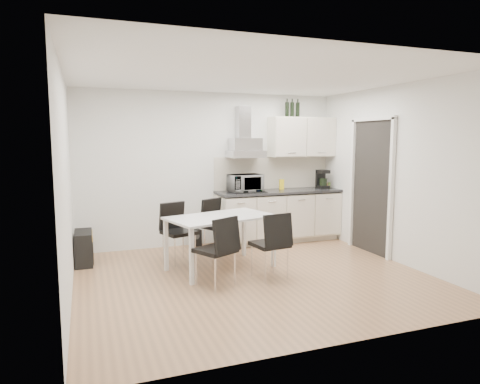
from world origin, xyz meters
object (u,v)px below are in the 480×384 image
Objects in this scene: kitchenette at (280,195)px; chair_far_left at (179,233)px; guitar_amp at (84,248)px; dining_table at (221,222)px; chair_near_left at (215,251)px; floor_speaker at (196,238)px; chair_far_right at (220,227)px; chair_near_right at (270,245)px.

kitchenette is 2.86× the size of chair_far_left.
chair_far_left is at bearing -160.06° from kitchenette.
chair_far_left is at bearing -15.64° from guitar_amp.
dining_table is 2.75× the size of guitar_amp.
chair_near_left is at bearing 81.65° from chair_far_left.
chair_near_left reaches higher than guitar_amp.
chair_near_left reaches higher than floor_speaker.
kitchenette reaches higher than chair_near_left.
guitar_amp is (-1.53, 1.55, -0.20)m from chair_near_left.
chair_far_left is at bearing 73.28° from chair_near_left.
floor_speaker is (0.26, 2.04, -0.30)m from chair_near_left.
chair_far_right is 1.44m from chair_near_left.
kitchenette reaches higher than guitar_amp.
chair_far_left reaches higher than guitar_amp.
floor_speaker is at bearing -99.78° from chair_far_right.
chair_far_right is 0.78m from floor_speaker.
chair_near_left is (-0.28, -0.65, -0.23)m from dining_table.
floor_speaker is at bearing 173.71° from kitchenette.
floor_speaker is (1.79, 0.49, -0.10)m from guitar_amp.
guitar_amp is at bearing 138.59° from chair_near_right.
kitchenette is 1.58× the size of dining_table.
chair_far_right is 1.00× the size of chair_near_right.
dining_table is 1.82× the size of chair_far_right.
guitar_amp is 1.86m from floor_speaker.
guitar_amp is at bearing 107.80° from chair_near_left.
chair_near_right is 1.51× the size of guitar_amp.
floor_speaker is at bearing 75.08° from dining_table.
dining_table is 1.82× the size of chair_near_left.
floor_speaker is (0.47, 0.88, -0.30)m from chair_far_left.
chair_far_right is (-1.28, -0.52, -0.39)m from kitchenette.
dining_table reaches higher than floor_speaker.
guitar_amp is (-2.29, 1.50, -0.20)m from chair_near_right.
floor_speaker is (-1.50, 0.17, -0.69)m from kitchenette.
dining_table is at bearing 115.18° from chair_far_left.
floor_speaker is at bearing 55.76° from chair_near_left.
guitar_amp is at bearing -35.00° from chair_far_left.
chair_far_left and chair_near_right have the same top height.
guitar_amp is at bearing -174.38° from kitchenette.
dining_table is at bearing 45.86° from chair_far_right.
chair_near_left is (0.21, -1.16, 0.00)m from chair_far_left.
kitchenette is 1.93m from dining_table.
chair_near_left is 1.51× the size of guitar_amp.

